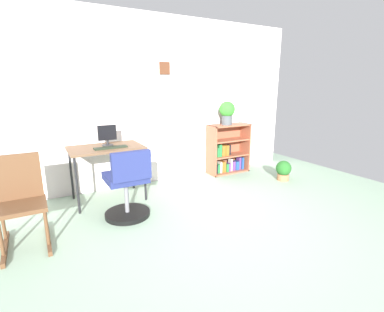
% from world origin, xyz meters
% --- Properties ---
extents(ground_plane, '(6.24, 6.24, 0.00)m').
position_xyz_m(ground_plane, '(0.00, 0.00, 0.00)').
color(ground_plane, '#8EAB92').
extents(wall_back, '(5.20, 0.12, 2.50)m').
position_xyz_m(wall_back, '(0.00, 2.15, 1.25)').
color(wall_back, silver).
rests_on(wall_back, ground_plane).
extents(desk, '(0.92, 0.59, 0.72)m').
position_xyz_m(desk, '(-0.79, 1.70, 0.66)').
color(desk, brown).
rests_on(desk, ground_plane).
extents(monitor, '(0.24, 0.15, 0.27)m').
position_xyz_m(monitor, '(-0.75, 1.76, 0.86)').
color(monitor, '#262628').
rests_on(monitor, desk).
extents(keyboard, '(0.41, 0.11, 0.02)m').
position_xyz_m(keyboard, '(-0.76, 1.58, 0.73)').
color(keyboard, black).
rests_on(keyboard, desk).
extents(office_chair, '(0.52, 0.55, 0.83)m').
position_xyz_m(office_chair, '(-0.73, 1.04, 0.36)').
color(office_chair, black).
rests_on(office_chair, ground_plane).
extents(rocking_chair, '(0.42, 0.64, 0.86)m').
position_xyz_m(rocking_chair, '(-1.76, 1.03, 0.44)').
color(rocking_chair, brown).
rests_on(rocking_chair, ground_plane).
extents(bookshelf_low, '(0.74, 0.30, 0.85)m').
position_xyz_m(bookshelf_low, '(1.32, 1.95, 0.37)').
color(bookshelf_low, '#9B543B').
rests_on(bookshelf_low, ground_plane).
extents(potted_plant_on_shelf, '(0.26, 0.26, 0.39)m').
position_xyz_m(potted_plant_on_shelf, '(1.27, 1.90, 1.07)').
color(potted_plant_on_shelf, '#474C51').
rests_on(potted_plant_on_shelf, bookshelf_low).
extents(potted_plant_floor, '(0.24, 0.24, 0.32)m').
position_xyz_m(potted_plant_floor, '(1.85, 1.12, 0.17)').
color(potted_plant_floor, '#9E6642').
rests_on(potted_plant_floor, ground_plane).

